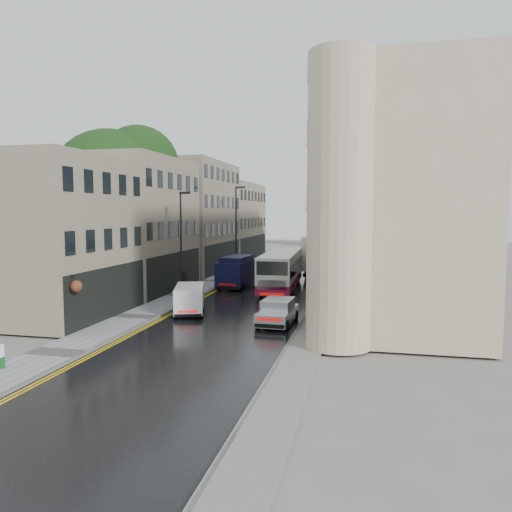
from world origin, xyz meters
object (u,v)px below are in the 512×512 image
at_px(white_lorry, 307,257).
at_px(lamp_post_near, 181,245).
at_px(tree_far, 174,216).
at_px(silver_hatchback, 258,316).
at_px(cream_bus, 261,275).
at_px(tree_near, 110,209).
at_px(pedestrian, 184,282).
at_px(lamp_post_far, 236,231).
at_px(navy_van, 219,273).
at_px(white_van, 175,303).

bearing_deg(white_lorry, lamp_post_near, -110.60).
bearing_deg(lamp_post_near, tree_far, 128.73).
bearing_deg(silver_hatchback, cream_bus, 103.49).
height_order(white_lorry, silver_hatchback, white_lorry).
bearing_deg(tree_near, white_lorry, 38.48).
height_order(cream_bus, white_lorry, white_lorry).
bearing_deg(silver_hatchback, tree_near, 147.33).
distance_m(white_lorry, pedestrian, 15.10).
height_order(cream_bus, silver_hatchback, cream_bus).
bearing_deg(white_lorry, lamp_post_far, -177.21).
bearing_deg(tree_far, cream_bus, -43.69).
height_order(tree_far, cream_bus, tree_far).
distance_m(white_lorry, lamp_post_near, 16.07).
distance_m(cream_bus, lamp_post_far, 12.79).
xyz_separation_m(tree_near, tree_far, (0.30, 13.00, -0.72)).
bearing_deg(lamp_post_far, silver_hatchback, -90.55).
bearing_deg(lamp_post_near, navy_van, 87.18).
height_order(white_van, lamp_post_far, lamp_post_far).
xyz_separation_m(tree_far, navy_van, (8.17, -10.21, -4.77)).
relative_size(white_lorry, pedestrian, 4.06).
relative_size(white_van, lamp_post_far, 0.46).
distance_m(cream_bus, navy_van, 4.25).
bearing_deg(white_lorry, tree_near, -132.27).
distance_m(pedestrian, lamp_post_far, 13.99).
height_order(white_lorry, lamp_post_near, lamp_post_near).
distance_m(cream_bus, white_lorry, 10.73).
bearing_deg(lamp_post_near, white_van, -57.21).
bearing_deg(cream_bus, tree_near, -176.75).
xyz_separation_m(tree_far, cream_bus, (12.17, -11.63, -4.62)).
relative_size(tree_near, tree_far, 1.11).
xyz_separation_m(silver_hatchback, navy_van, (-6.31, 13.16, 0.67)).
bearing_deg(navy_van, cream_bus, -15.44).
relative_size(tree_near, cream_bus, 1.19).
bearing_deg(white_lorry, silver_hatchback, -81.00).
bearing_deg(tree_near, navy_van, 18.24).
relative_size(white_van, pedestrian, 2.10).
relative_size(navy_van, pedestrian, 2.85).
height_order(white_lorry, lamp_post_far, lamp_post_far).
bearing_deg(lamp_post_far, pedestrian, -111.17).
bearing_deg(cream_bus, lamp_post_far, 111.36).
relative_size(navy_van, lamp_post_far, 0.62).
bearing_deg(cream_bus, silver_hatchback, -81.94).
distance_m(tree_far, white_lorry, 15.18).
height_order(silver_hatchback, pedestrian, pedestrian).
relative_size(cream_bus, pedestrian, 5.88).
bearing_deg(tree_far, pedestrian, -65.18).
relative_size(tree_far, white_van, 2.99).
relative_size(tree_near, pedestrian, 7.00).
bearing_deg(tree_near, pedestrian, -7.07).
bearing_deg(navy_van, tree_near, -157.73).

